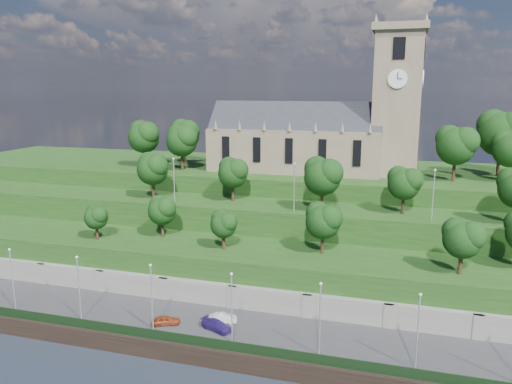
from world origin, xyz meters
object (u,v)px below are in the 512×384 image
(church, at_px, (321,132))
(car_left, at_px, (166,320))
(car_middle, at_px, (223,318))
(car_right, at_px, (216,325))

(church, bearing_deg, car_left, -106.04)
(church, height_order, car_left, church)
(church, bearing_deg, car_middle, -98.01)
(church, relative_size, car_right, 9.42)
(car_left, xyz_separation_m, car_right, (6.43, 0.49, 0.02))
(car_right, bearing_deg, car_left, 116.30)
(car_right, bearing_deg, car_middle, 20.83)
(car_middle, bearing_deg, church, -26.01)
(car_left, bearing_deg, church, -39.18)
(car_left, bearing_deg, car_middle, -92.02)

